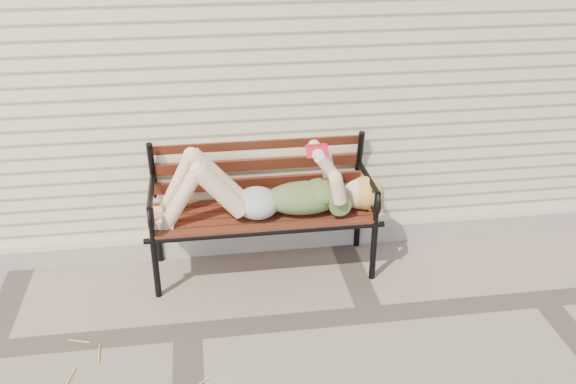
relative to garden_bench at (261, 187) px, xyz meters
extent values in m
plane|color=gray|center=(-0.58, -0.78, -0.65)|extent=(80.00, 80.00, 0.00)
cube|color=beige|center=(-0.58, 2.22, 0.85)|extent=(8.00, 4.00, 3.00)
cube|color=#AEA99D|center=(-0.58, 0.19, -0.57)|extent=(8.00, 0.10, 0.15)
cylinder|color=black|center=(-0.78, -0.35, -0.41)|extent=(0.05, 0.05, 0.48)
cylinder|color=black|center=(-0.78, 0.13, -0.41)|extent=(0.05, 0.05, 0.48)
cylinder|color=black|center=(0.78, -0.35, -0.41)|extent=(0.05, 0.05, 0.48)
cylinder|color=black|center=(0.78, 0.13, -0.41)|extent=(0.05, 0.05, 0.48)
cube|color=#622B19|center=(0.00, -0.11, -0.17)|extent=(1.61, 0.52, 0.03)
cylinder|color=black|center=(0.00, -0.35, -0.19)|extent=(1.69, 0.04, 0.04)
cylinder|color=black|center=(0.00, 0.13, -0.19)|extent=(1.69, 0.04, 0.04)
torus|color=black|center=(0.00, 0.24, 0.36)|extent=(0.29, 0.04, 0.29)
ellipsoid|color=#093744|center=(0.30, -0.14, -0.04)|extent=(0.57, 0.33, 0.22)
ellipsoid|color=#093744|center=(0.42, -0.14, -0.01)|extent=(0.28, 0.32, 0.17)
ellipsoid|color=#AEAFB3|center=(-0.04, -0.14, -0.06)|extent=(0.32, 0.36, 0.20)
sphere|color=beige|center=(0.71, -0.14, -0.04)|extent=(0.23, 0.23, 0.23)
ellipsoid|color=#EAAC58|center=(0.76, -0.14, -0.04)|extent=(0.26, 0.27, 0.24)
cube|color=red|center=(0.38, -0.14, 0.36)|extent=(0.15, 0.02, 0.02)
cube|color=white|center=(0.38, -0.19, 0.33)|extent=(0.15, 0.09, 0.05)
cube|color=white|center=(0.38, -0.10, 0.33)|extent=(0.15, 0.09, 0.05)
cube|color=red|center=(0.38, -0.19, 0.34)|extent=(0.16, 0.10, 0.06)
cube|color=red|center=(0.38, -0.10, 0.34)|extent=(0.16, 0.10, 0.06)
camera|label=1|loc=(-0.41, -4.22, 2.07)|focal=40.00mm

